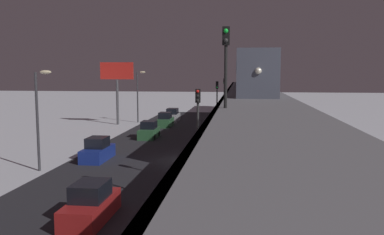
% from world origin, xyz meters
% --- Properties ---
extents(ground_plane, '(240.00, 240.00, 0.00)m').
position_xyz_m(ground_plane, '(0.00, 0.00, 0.00)').
color(ground_plane, silver).
extents(avenue_asphalt, '(11.00, 82.67, 0.01)m').
position_xyz_m(avenue_asphalt, '(4.13, 0.00, 0.00)').
color(avenue_asphalt, '#28282D').
rests_on(avenue_asphalt, ground_plane).
extents(elevated_railway, '(5.00, 82.67, 5.71)m').
position_xyz_m(elevated_railway, '(-5.81, 0.00, 4.96)').
color(elevated_railway, slate).
rests_on(elevated_railway, ground_plane).
extents(subway_train, '(2.94, 55.47, 3.40)m').
position_xyz_m(subway_train, '(-5.91, -21.30, 7.49)').
color(subway_train, '#4C5160').
rests_on(subway_train, elevated_railway).
extents(rail_signal, '(0.36, 0.41, 4.00)m').
position_xyz_m(rail_signal, '(-3.99, 13.41, 8.44)').
color(rail_signal, black).
rests_on(rail_signal, elevated_railway).
extents(sedan_green, '(1.91, 4.00, 1.97)m').
position_xyz_m(sedan_green, '(5.53, -11.00, 0.78)').
color(sedan_green, '#2D6038').
rests_on(sedan_green, ground_plane).
extents(sedan_silver, '(1.80, 4.60, 1.97)m').
position_xyz_m(sedan_silver, '(5.53, -27.10, 0.80)').
color(sedan_silver, '#B2B2B7').
rests_on(sedan_silver, ground_plane).
extents(sedan_blue, '(1.80, 4.27, 1.97)m').
position_xyz_m(sedan_blue, '(7.33, 0.80, 0.80)').
color(sedan_blue, navy).
rests_on(sedan_blue, ground_plane).
extents(sedan_red, '(1.80, 4.43, 1.97)m').
position_xyz_m(sedan_red, '(2.73, 14.44, 0.80)').
color(sedan_red, '#A51E1E').
rests_on(sedan_red, ground_plane).
extents(sedan_green_2, '(1.80, 4.26, 1.97)m').
position_xyz_m(sedan_green_2, '(5.53, -21.03, 0.80)').
color(sedan_green_2, '#2D6038').
rests_on(sedan_green_2, ground_plane).
extents(traffic_light_near, '(0.32, 0.44, 6.40)m').
position_xyz_m(traffic_light_near, '(-1.97, 7.20, 4.20)').
color(traffic_light_near, '#2D2D2D').
rests_on(traffic_light_near, ground_plane).
extents(traffic_light_mid, '(0.32, 0.44, 6.40)m').
position_xyz_m(traffic_light_mid, '(-1.97, -15.42, 4.20)').
color(traffic_light_mid, '#2D2D2D').
rests_on(traffic_light_mid, ground_plane).
extents(traffic_light_far, '(0.32, 0.44, 6.40)m').
position_xyz_m(traffic_light_far, '(-1.97, -38.04, 4.20)').
color(traffic_light_far, '#2D2D2D').
rests_on(traffic_light_far, ground_plane).
extents(commercial_billboard, '(4.80, 0.36, 8.90)m').
position_xyz_m(commercial_billboard, '(12.71, -22.33, 6.83)').
color(commercial_billboard, '#4C4C51').
rests_on(commercial_billboard, ground_plane).
extents(street_lamp_near, '(1.35, 0.44, 7.65)m').
position_xyz_m(street_lamp_near, '(10.20, 5.00, 4.81)').
color(street_lamp_near, '#38383D').
rests_on(street_lamp_near, ground_plane).
extents(street_lamp_far, '(1.35, 0.44, 7.65)m').
position_xyz_m(street_lamp_far, '(10.20, -25.00, 4.81)').
color(street_lamp_far, '#38383D').
rests_on(street_lamp_far, ground_plane).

